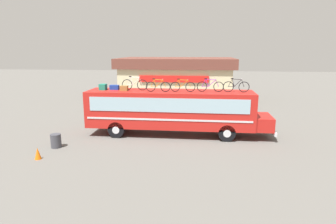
{
  "coord_description": "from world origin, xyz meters",
  "views": [
    {
      "loc": [
        2.06,
        -19.26,
        5.81
      ],
      "look_at": [
        -0.12,
        0.0,
        1.59
      ],
      "focal_mm": 31.15,
      "sensor_mm": 36.0,
      "label": 1
    }
  ],
  "objects_px": {
    "rooftop_bicycle_1": "(135,84)",
    "rooftop_bicycle_5": "(236,86)",
    "trash_bin": "(56,141)",
    "luggage_bag_3": "(124,88)",
    "rooftop_bicycle_4": "(210,86)",
    "traffic_cone": "(38,153)",
    "luggage_bag_2": "(114,87)",
    "rooftop_bicycle_2": "(158,86)",
    "rooftop_bicycle_3": "(183,86)",
    "luggage_bag_1": "(103,87)",
    "bus": "(173,109)"
  },
  "relations": [
    {
      "from": "traffic_cone",
      "to": "trash_bin",
      "type": "bearing_deg",
      "value": 88.39
    },
    {
      "from": "rooftop_bicycle_2",
      "to": "trash_bin",
      "type": "height_order",
      "value": "rooftop_bicycle_2"
    },
    {
      "from": "rooftop_bicycle_4",
      "to": "rooftop_bicycle_5",
      "type": "xyz_separation_m",
      "value": [
        1.67,
        -0.01,
        0.01
      ]
    },
    {
      "from": "rooftop_bicycle_1",
      "to": "rooftop_bicycle_5",
      "type": "height_order",
      "value": "rooftop_bicycle_1"
    },
    {
      "from": "rooftop_bicycle_1",
      "to": "trash_bin",
      "type": "height_order",
      "value": "rooftop_bicycle_1"
    },
    {
      "from": "trash_bin",
      "to": "rooftop_bicycle_2",
      "type": "bearing_deg",
      "value": 27.77
    },
    {
      "from": "luggage_bag_3",
      "to": "trash_bin",
      "type": "xyz_separation_m",
      "value": [
        -3.4,
        -3.28,
        -2.79
      ]
    },
    {
      "from": "luggage_bag_2",
      "to": "rooftop_bicycle_1",
      "type": "bearing_deg",
      "value": -3.72
    },
    {
      "from": "rooftop_bicycle_4",
      "to": "traffic_cone",
      "type": "distance_m",
      "value": 11.09
    },
    {
      "from": "luggage_bag_2",
      "to": "rooftop_bicycle_2",
      "type": "xyz_separation_m",
      "value": [
        3.14,
        -0.65,
        0.21
      ]
    },
    {
      "from": "rooftop_bicycle_3",
      "to": "trash_bin",
      "type": "distance_m",
      "value": 8.58
    },
    {
      "from": "rooftop_bicycle_4",
      "to": "luggage_bag_1",
      "type": "bearing_deg",
      "value": 179.57
    },
    {
      "from": "rooftop_bicycle_2",
      "to": "rooftop_bicycle_3",
      "type": "bearing_deg",
      "value": 5.88
    },
    {
      "from": "rooftop_bicycle_2",
      "to": "trash_bin",
      "type": "distance_m",
      "value": 7.16
    },
    {
      "from": "rooftop_bicycle_3",
      "to": "rooftop_bicycle_4",
      "type": "distance_m",
      "value": 1.81
    },
    {
      "from": "rooftop_bicycle_1",
      "to": "rooftop_bicycle_5",
      "type": "relative_size",
      "value": 1.05
    },
    {
      "from": "rooftop_bicycle_5",
      "to": "rooftop_bicycle_1",
      "type": "bearing_deg",
      "value": 178.41
    },
    {
      "from": "bus",
      "to": "luggage_bag_2",
      "type": "bearing_deg",
      "value": 176.59
    },
    {
      "from": "luggage_bag_1",
      "to": "rooftop_bicycle_1",
      "type": "distance_m",
      "value": 2.21
    },
    {
      "from": "luggage_bag_1",
      "to": "luggage_bag_3",
      "type": "height_order",
      "value": "luggage_bag_1"
    },
    {
      "from": "luggage_bag_3",
      "to": "rooftop_bicycle_4",
      "type": "distance_m",
      "value": 5.77
    },
    {
      "from": "bus",
      "to": "luggage_bag_3",
      "type": "xyz_separation_m",
      "value": [
        -3.31,
        -0.16,
        1.42
      ]
    },
    {
      "from": "luggage_bag_1",
      "to": "rooftop_bicycle_5",
      "type": "xyz_separation_m",
      "value": [
        8.97,
        -0.07,
        0.18
      ]
    },
    {
      "from": "luggage_bag_3",
      "to": "rooftop_bicycle_3",
      "type": "xyz_separation_m",
      "value": [
        3.98,
        -0.08,
        0.2
      ]
    },
    {
      "from": "bus",
      "to": "trash_bin",
      "type": "relative_size",
      "value": 15.04
    },
    {
      "from": "luggage_bag_3",
      "to": "rooftop_bicycle_5",
      "type": "bearing_deg",
      "value": 0.95
    },
    {
      "from": "luggage_bag_1",
      "to": "trash_bin",
      "type": "distance_m",
      "value": 4.85
    },
    {
      "from": "rooftop_bicycle_4",
      "to": "traffic_cone",
      "type": "bearing_deg",
      "value": -149.95
    },
    {
      "from": "rooftop_bicycle_4",
      "to": "trash_bin",
      "type": "height_order",
      "value": "rooftop_bicycle_4"
    },
    {
      "from": "luggage_bag_1",
      "to": "rooftop_bicycle_2",
      "type": "distance_m",
      "value": 3.92
    },
    {
      "from": "rooftop_bicycle_3",
      "to": "traffic_cone",
      "type": "xyz_separation_m",
      "value": [
        -7.43,
        -5.12,
        -3.08
      ]
    },
    {
      "from": "rooftop_bicycle_3",
      "to": "rooftop_bicycle_2",
      "type": "bearing_deg",
      "value": -174.12
    },
    {
      "from": "rooftop_bicycle_1",
      "to": "rooftop_bicycle_5",
      "type": "bearing_deg",
      "value": -1.59
    },
    {
      "from": "rooftop_bicycle_2",
      "to": "traffic_cone",
      "type": "height_order",
      "value": "rooftop_bicycle_2"
    },
    {
      "from": "rooftop_bicycle_1",
      "to": "trash_bin",
      "type": "bearing_deg",
      "value": -138.53
    },
    {
      "from": "luggage_bag_2",
      "to": "traffic_cone",
      "type": "xyz_separation_m",
      "value": [
        -2.67,
        -5.61,
        -2.88
      ]
    },
    {
      "from": "rooftop_bicycle_4",
      "to": "rooftop_bicycle_5",
      "type": "bearing_deg",
      "value": -0.42
    },
    {
      "from": "trash_bin",
      "to": "traffic_cone",
      "type": "xyz_separation_m",
      "value": [
        -0.05,
        -1.92,
        -0.1
      ]
    },
    {
      "from": "luggage_bag_2",
      "to": "traffic_cone",
      "type": "height_order",
      "value": "luggage_bag_2"
    },
    {
      "from": "rooftop_bicycle_2",
      "to": "traffic_cone",
      "type": "xyz_separation_m",
      "value": [
        -5.81,
        -4.95,
        -3.09
      ]
    },
    {
      "from": "rooftop_bicycle_1",
      "to": "rooftop_bicycle_3",
      "type": "distance_m",
      "value": 3.33
    },
    {
      "from": "rooftop_bicycle_2",
      "to": "luggage_bag_3",
      "type": "bearing_deg",
      "value": 173.97
    },
    {
      "from": "rooftop_bicycle_2",
      "to": "luggage_bag_1",
      "type": "bearing_deg",
      "value": 173.56
    },
    {
      "from": "rooftop_bicycle_2",
      "to": "traffic_cone",
      "type": "relative_size",
      "value": 2.58
    },
    {
      "from": "rooftop_bicycle_1",
      "to": "rooftop_bicycle_4",
      "type": "xyz_separation_m",
      "value": [
        5.1,
        -0.18,
        -0.03
      ]
    },
    {
      "from": "trash_bin",
      "to": "rooftop_bicycle_4",
      "type": "bearing_deg",
      "value": 20.44
    },
    {
      "from": "luggage_bag_2",
      "to": "rooftop_bicycle_5",
      "type": "xyz_separation_m",
      "value": [
        8.22,
        -0.28,
        0.23
      ]
    },
    {
      "from": "bus",
      "to": "luggage_bag_1",
      "type": "distance_m",
      "value": 5.05
    },
    {
      "from": "rooftop_bicycle_5",
      "to": "luggage_bag_1",
      "type": "bearing_deg",
      "value": 179.58
    },
    {
      "from": "rooftop_bicycle_5",
      "to": "trash_bin",
      "type": "relative_size",
      "value": 2.06
    }
  ]
}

